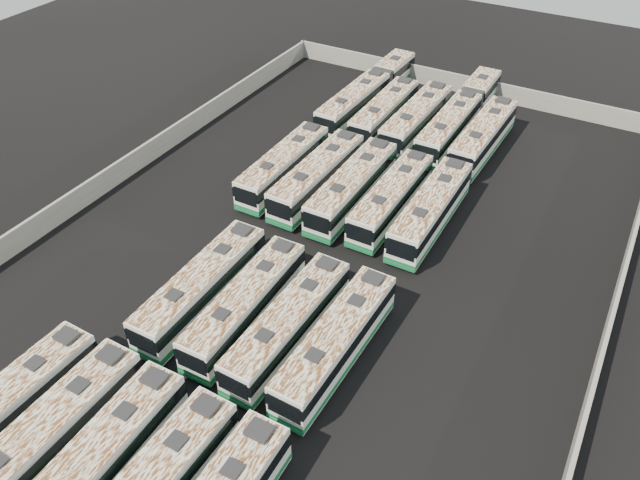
{
  "coord_description": "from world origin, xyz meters",
  "views": [
    {
      "loc": [
        19.42,
        -33.48,
        33.54
      ],
      "look_at": [
        -0.01,
        1.12,
        1.6
      ],
      "focal_mm": 35.0,
      "sensor_mm": 36.0,
      "label": 1
    }
  ],
  "objects_px": {
    "bus_front_far_left": "(4,411)",
    "bus_midback_far_left": "(284,166)",
    "bus_midfront_left": "(202,287)",
    "bus_midback_center": "(352,187)",
    "bus_midfront_right": "(288,325)",
    "bus_back_right": "(460,115)",
    "bus_front_center": "(95,467)",
    "bus_back_center": "(416,119)",
    "bus_back_left": "(384,112)",
    "bus_midback_right": "(391,198)",
    "bus_front_left": "(47,438)",
    "bus_back_far_right": "(483,137)",
    "bus_back_far_left": "(368,92)",
    "bus_midfront_center": "(246,305)",
    "bus_midfront_far_right": "(336,343)",
    "bus_midback_left": "(317,176)",
    "bus_midback_far_right": "(431,210)"
  },
  "relations": [
    {
      "from": "bus_front_far_left",
      "to": "bus_midback_far_left",
      "type": "relative_size",
      "value": 1.0
    },
    {
      "from": "bus_midfront_right",
      "to": "bus_back_right",
      "type": "height_order",
      "value": "bus_back_right"
    },
    {
      "from": "bus_midfront_left",
      "to": "bus_midfront_right",
      "type": "xyz_separation_m",
      "value": [
        7.57,
        -0.08,
        -0.04
      ]
    },
    {
      "from": "bus_midfront_left",
      "to": "bus_back_far_left",
      "type": "bearing_deg",
      "value": 95.42
    },
    {
      "from": "bus_front_left",
      "to": "bus_midback_far_right",
      "type": "distance_m",
      "value": 33.91
    },
    {
      "from": "bus_front_left",
      "to": "bus_midback_right",
      "type": "relative_size",
      "value": 1.04
    },
    {
      "from": "bus_midback_right",
      "to": "bus_back_far_right",
      "type": "height_order",
      "value": "bus_back_far_right"
    },
    {
      "from": "bus_midback_far_left",
      "to": "bus_back_right",
      "type": "distance_m",
      "value": 21.29
    },
    {
      "from": "bus_front_far_left",
      "to": "bus_front_center",
      "type": "bearing_deg",
      "value": 1.04
    },
    {
      "from": "bus_midfront_left",
      "to": "bus_back_left",
      "type": "height_order",
      "value": "bus_midfront_left"
    },
    {
      "from": "bus_midfront_left",
      "to": "bus_back_center",
      "type": "distance_m",
      "value": 32.27
    },
    {
      "from": "bus_midback_left",
      "to": "bus_midback_far_right",
      "type": "xyz_separation_m",
      "value": [
        11.13,
        0.19,
        -0.0
      ]
    },
    {
      "from": "bus_back_far_right",
      "to": "bus_back_left",
      "type": "bearing_deg",
      "value": -178.73
    },
    {
      "from": "bus_midfront_left",
      "to": "bus_midback_center",
      "type": "bearing_deg",
      "value": 77.36
    },
    {
      "from": "bus_midfront_right",
      "to": "bus_midback_center",
      "type": "distance_m",
      "value": 17.7
    },
    {
      "from": "bus_front_far_left",
      "to": "bus_midfront_center",
      "type": "xyz_separation_m",
      "value": [
        7.54,
        14.69,
        -0.01
      ]
    },
    {
      "from": "bus_midfront_right",
      "to": "bus_back_right",
      "type": "bearing_deg",
      "value": 91.42
    },
    {
      "from": "bus_midfront_right",
      "to": "bus_midback_right",
      "type": "height_order",
      "value": "bus_midfront_right"
    },
    {
      "from": "bus_midback_far_right",
      "to": "bus_midfront_left",
      "type": "bearing_deg",
      "value": -123.09
    },
    {
      "from": "bus_front_center",
      "to": "bus_back_center",
      "type": "distance_m",
      "value": 46.66
    },
    {
      "from": "bus_back_left",
      "to": "bus_back_center",
      "type": "distance_m",
      "value": 3.7
    },
    {
      "from": "bus_midfront_center",
      "to": "bus_midback_center",
      "type": "xyz_separation_m",
      "value": [
        -0.13,
        17.08,
        0.09
      ]
    },
    {
      "from": "bus_midback_right",
      "to": "bus_back_center",
      "type": "bearing_deg",
      "value": 104.34
    },
    {
      "from": "bus_back_far_left",
      "to": "bus_back_left",
      "type": "height_order",
      "value": "bus_back_far_left"
    },
    {
      "from": "bus_front_far_left",
      "to": "bus_midback_left",
      "type": "xyz_separation_m",
      "value": [
        3.79,
        31.77,
        0.06
      ]
    },
    {
      "from": "bus_back_far_left",
      "to": "bus_back_right",
      "type": "distance_m",
      "value": 11.13
    },
    {
      "from": "bus_midback_right",
      "to": "bus_midback_far_right",
      "type": "bearing_deg",
      "value": -0.3
    },
    {
      "from": "bus_front_far_left",
      "to": "bus_midfront_right",
      "type": "distance_m",
      "value": 18.36
    },
    {
      "from": "bus_front_center",
      "to": "bus_back_right",
      "type": "height_order",
      "value": "bus_front_center"
    },
    {
      "from": "bus_front_center",
      "to": "bus_midfront_left",
      "type": "distance_m",
      "value": 15.11
    },
    {
      "from": "bus_front_center",
      "to": "bus_midback_center",
      "type": "xyz_separation_m",
      "value": [
        -0.11,
        31.81,
        0.03
      ]
    },
    {
      "from": "bus_midback_far_left",
      "to": "bus_back_center",
      "type": "distance_m",
      "value": 16.53
    },
    {
      "from": "bus_midback_far_left",
      "to": "bus_midback_left",
      "type": "xyz_separation_m",
      "value": [
        3.73,
        -0.09,
        0.06
      ]
    },
    {
      "from": "bus_midback_left",
      "to": "bus_midback_center",
      "type": "xyz_separation_m",
      "value": [
        3.63,
        0.0,
        0.02
      ]
    },
    {
      "from": "bus_midback_right",
      "to": "bus_midfront_right",
      "type": "bearing_deg",
      "value": -89.58
    },
    {
      "from": "bus_midback_left",
      "to": "bus_back_far_right",
      "type": "relative_size",
      "value": 1.0
    },
    {
      "from": "bus_midfront_far_right",
      "to": "bus_back_far_right",
      "type": "relative_size",
      "value": 0.97
    },
    {
      "from": "bus_front_left",
      "to": "bus_back_far_right",
      "type": "xyz_separation_m",
      "value": [
        11.08,
        46.59,
        -0.01
      ]
    },
    {
      "from": "bus_front_left",
      "to": "bus_back_far_left",
      "type": "xyz_separation_m",
      "value": [
        -3.75,
        50.23,
        -0.07
      ]
    },
    {
      "from": "bus_midfront_left",
      "to": "bus_back_far_right",
      "type": "relative_size",
      "value": 0.98
    },
    {
      "from": "bus_midfront_center",
      "to": "bus_midfront_right",
      "type": "height_order",
      "value": "bus_midfront_right"
    },
    {
      "from": "bus_front_left",
      "to": "bus_back_center",
      "type": "distance_m",
      "value": 46.84
    },
    {
      "from": "bus_front_far_left",
      "to": "bus_midback_far_right",
      "type": "height_order",
      "value": "bus_midback_far_right"
    },
    {
      "from": "bus_midfront_center",
      "to": "bus_midfront_right",
      "type": "distance_m",
      "value": 3.73
    },
    {
      "from": "bus_midfront_far_right",
      "to": "bus_midback_right",
      "type": "xyz_separation_m",
      "value": [
        -3.74,
        17.34,
        -0.03
      ]
    },
    {
      "from": "bus_midback_right",
      "to": "bus_back_far_right",
      "type": "bearing_deg",
      "value": 75.96
    },
    {
      "from": "bus_front_far_left",
      "to": "bus_midfront_far_right",
      "type": "xyz_separation_m",
      "value": [
        14.94,
        14.65,
        0.02
      ]
    },
    {
      "from": "bus_front_center",
      "to": "bus_midback_right",
      "type": "distance_m",
      "value": 32.24
    },
    {
      "from": "bus_midfront_left",
      "to": "bus_midfront_center",
      "type": "bearing_deg",
      "value": 1.27
    },
    {
      "from": "bus_front_left",
      "to": "bus_midfront_right",
      "type": "relative_size",
      "value": 1.04
    }
  ]
}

